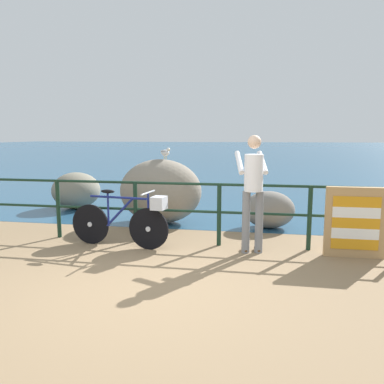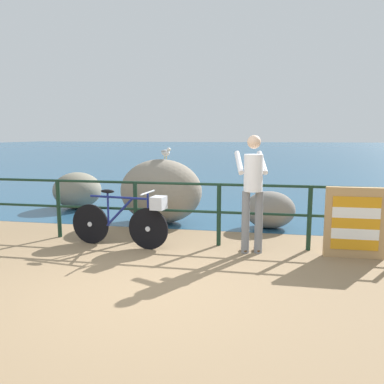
# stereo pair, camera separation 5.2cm
# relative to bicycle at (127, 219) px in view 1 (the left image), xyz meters

# --- Properties ---
(ground_plane) EXTENTS (120.00, 120.00, 0.10)m
(ground_plane) POSITION_rel_bicycle_xyz_m (0.72, 18.43, -0.51)
(ground_plane) COLOR #846B4C
(sea_surface) EXTENTS (120.00, 90.00, 0.01)m
(sea_surface) POSITION_rel_bicycle_xyz_m (0.72, 46.29, -0.46)
(sea_surface) COLOR navy
(sea_surface) RESTS_ON ground_plane
(promenade_railing) EXTENTS (7.10, 0.07, 1.02)m
(promenade_railing) POSITION_rel_bicycle_xyz_m (0.72, 0.37, 0.17)
(promenade_railing) COLOR black
(promenade_railing) RESTS_ON ground_plane
(bicycle) EXTENTS (1.69, 0.48, 0.92)m
(bicycle) POSITION_rel_bicycle_xyz_m (0.00, 0.00, 0.00)
(bicycle) COLOR black
(bicycle) RESTS_ON ground_plane
(person_at_railing) EXTENTS (0.54, 0.67, 1.78)m
(person_at_railing) POSITION_rel_bicycle_xyz_m (1.96, 0.09, 0.53)
(person_at_railing) COLOR slate
(person_at_railing) RESTS_ON ground_plane
(folded_deckchair_stack) EXTENTS (0.84, 0.10, 1.04)m
(folded_deckchair_stack) POSITION_rel_bicycle_xyz_m (3.44, 0.12, 0.06)
(folded_deckchair_stack) COLOR tan
(folded_deckchair_stack) RESTS_ON ground_plane
(breakwater_boulder_main) EXTENTS (1.67, 1.22, 1.30)m
(breakwater_boulder_main) POSITION_rel_bicycle_xyz_m (0.08, 1.78, 0.18)
(breakwater_boulder_main) COLOR gray
(breakwater_boulder_main) RESTS_ON ground
(breakwater_boulder_left) EXTENTS (1.15, 1.19, 0.88)m
(breakwater_boulder_left) POSITION_rel_bicycle_xyz_m (-2.38, 2.97, -0.03)
(breakwater_boulder_left) COLOR gray
(breakwater_boulder_left) RESTS_ON ground
(breakwater_boulder_right) EXTENTS (0.98, 0.73, 0.71)m
(breakwater_boulder_right) POSITION_rel_bicycle_xyz_m (2.24, 1.73, -0.11)
(breakwater_boulder_right) COLOR slate
(breakwater_boulder_right) RESTS_ON ground
(seagull) EXTENTS (0.29, 0.28, 0.23)m
(seagull) POSITION_rel_bicycle_xyz_m (0.17, 1.83, 0.97)
(seagull) COLOR gold
(seagull) RESTS_ON breakwater_boulder_main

